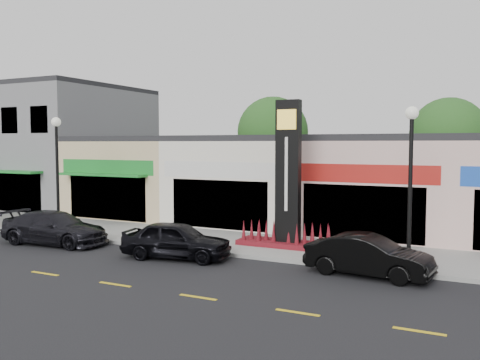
{
  "coord_description": "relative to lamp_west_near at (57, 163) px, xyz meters",
  "views": [
    {
      "loc": [
        10.32,
        -15.23,
        4.38
      ],
      "look_at": [
        0.9,
        4.0,
        2.84
      ],
      "focal_mm": 38.0,
      "sensor_mm": 36.0,
      "label": 1
    }
  ],
  "objects": [
    {
      "name": "sidewalk",
      "position": [
        8.0,
        1.85,
        -3.4
      ],
      "size": [
        52.0,
        4.3,
        0.15
      ],
      "primitive_type": "cube",
      "color": "gray",
      "rests_on": "ground"
    },
    {
      "name": "tree_rear_mid",
      "position": [
        16.0,
        17.0,
        1.41
      ],
      "size": [
        4.8,
        4.8,
        7.29
      ],
      "color": "#382619",
      "rests_on": "ground"
    },
    {
      "name": "shop_pink_w",
      "position": [
        13.5,
        8.97,
        -1.08
      ],
      "size": [
        7.0,
        10.01,
        4.8
      ],
      "color": "beige",
      "rests_on": "ground"
    },
    {
      "name": "ground",
      "position": [
        8.0,
        -2.5,
        -3.48
      ],
      "size": [
        120.0,
        120.0,
        0.0
      ],
      "primitive_type": "plane",
      "color": "black",
      "rests_on": "ground"
    },
    {
      "name": "tree_rear_west",
      "position": [
        4.0,
        17.0,
        1.74
      ],
      "size": [
        5.2,
        5.2,
        7.83
      ],
      "color": "#382619",
      "rests_on": "ground"
    },
    {
      "name": "lamp_west_near",
      "position": [
        0.0,
        0.0,
        0.0
      ],
      "size": [
        0.44,
        0.44,
        5.47
      ],
      "color": "black",
      "rests_on": "sidewalk"
    },
    {
      "name": "car_black_conv",
      "position": [
        14.87,
        -1.01,
        -2.8
      ],
      "size": [
        1.89,
        4.26,
        1.36
      ],
      "primitive_type": "imported",
      "rotation": [
        0.0,
        0.0,
        1.46
      ],
      "color": "black",
      "rests_on": "ground"
    },
    {
      "name": "building_grey_2story",
      "position": [
        -10.0,
        8.98,
        0.67
      ],
      "size": [
        12.0,
        10.95,
        8.3
      ],
      "color": "slate",
      "rests_on": "ground"
    },
    {
      "name": "pylon_sign",
      "position": [
        11.0,
        1.7,
        -1.2
      ],
      "size": [
        4.2,
        1.3,
        6.0
      ],
      "color": "#5F1018",
      "rests_on": "sidewalk"
    },
    {
      "name": "car_dark_sedan",
      "position": [
        1.42,
        -1.62,
        -2.76
      ],
      "size": [
        2.36,
        5.06,
        1.43
      ],
      "primitive_type": "imported",
      "rotation": [
        0.0,
        0.0,
        1.64
      ],
      "color": "black",
      "rests_on": "ground"
    },
    {
      "name": "shop_cream",
      "position": [
        6.5,
        8.97,
        -1.08
      ],
      "size": [
        7.0,
        10.01,
        4.8
      ],
      "color": "white",
      "rests_on": "ground"
    },
    {
      "name": "curb",
      "position": [
        8.0,
        -0.4,
        -3.4
      ],
      "size": [
        52.0,
        0.2,
        0.15
      ],
      "primitive_type": "cube",
      "color": "gray",
      "rests_on": "ground"
    },
    {
      "name": "car_black_sedan",
      "position": [
        7.74,
        -1.64,
        -2.76
      ],
      "size": [
        2.31,
        4.42,
        1.43
      ],
      "primitive_type": "imported",
      "rotation": [
        0.0,
        0.0,
        1.72
      ],
      "color": "black",
      "rests_on": "ground"
    },
    {
      "name": "shop_beige",
      "position": [
        -0.5,
        8.96,
        -1.08
      ],
      "size": [
        7.0,
        10.85,
        4.8
      ],
      "color": "tan",
      "rests_on": "ground"
    },
    {
      "name": "lamp_east_near",
      "position": [
        16.0,
        0.0,
        0.0
      ],
      "size": [
        0.44,
        0.44,
        5.47
      ],
      "color": "black",
      "rests_on": "sidewalk"
    }
  ]
}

